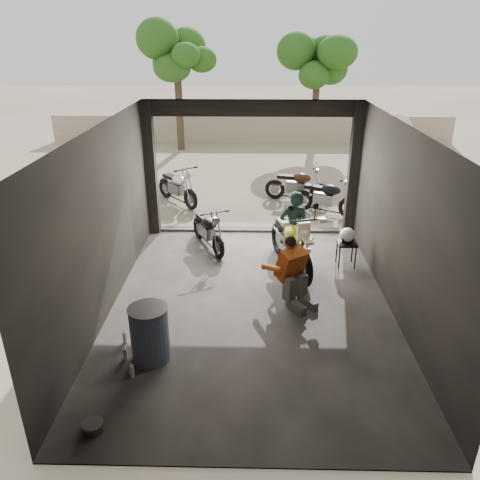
{
  "coord_description": "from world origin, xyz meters",
  "views": [
    {
      "loc": [
        -0.03,
        -7.31,
        4.53
      ],
      "look_at": [
        -0.21,
        0.6,
        1.04
      ],
      "focal_mm": 35.0,
      "sensor_mm": 36.0,
      "label": 1
    }
  ],
  "objects_px": {
    "main_bike": "(291,239)",
    "helmet": "(347,235)",
    "outside_bike_b": "(297,182)",
    "outside_bike_c": "(326,195)",
    "outside_bike_a": "(177,184)",
    "mechanic": "(296,274)",
    "rider": "(294,229)",
    "stool": "(347,246)",
    "oil_drum": "(150,334)",
    "sign_post": "(393,147)",
    "left_bike": "(208,227)"
  },
  "relations": [
    {
      "from": "stool",
      "to": "helmet",
      "type": "height_order",
      "value": "helmet"
    },
    {
      "from": "mechanic",
      "to": "helmet",
      "type": "height_order",
      "value": "mechanic"
    },
    {
      "from": "outside_bike_a",
      "to": "sign_post",
      "type": "relative_size",
      "value": 0.63
    },
    {
      "from": "outside_bike_a",
      "to": "helmet",
      "type": "xyz_separation_m",
      "value": [
        4.13,
        -3.9,
        0.13
      ]
    },
    {
      "from": "outside_bike_b",
      "to": "outside_bike_c",
      "type": "xyz_separation_m",
      "value": [
        0.67,
        -1.13,
        0.01
      ]
    },
    {
      "from": "main_bike",
      "to": "sign_post",
      "type": "relative_size",
      "value": 0.75
    },
    {
      "from": "outside_bike_c",
      "to": "outside_bike_a",
      "type": "bearing_deg",
      "value": 107.43
    },
    {
      "from": "left_bike",
      "to": "mechanic",
      "type": "relative_size",
      "value": 1.22
    },
    {
      "from": "rider",
      "to": "stool",
      "type": "xyz_separation_m",
      "value": [
        1.12,
        -0.02,
        -0.35
      ]
    },
    {
      "from": "main_bike",
      "to": "rider",
      "type": "bearing_deg",
      "value": 54.27
    },
    {
      "from": "oil_drum",
      "to": "rider",
      "type": "bearing_deg",
      "value": 53.46
    },
    {
      "from": "mechanic",
      "to": "stool",
      "type": "bearing_deg",
      "value": 17.44
    },
    {
      "from": "mechanic",
      "to": "outside_bike_b",
      "type": "bearing_deg",
      "value": 49.65
    },
    {
      "from": "main_bike",
      "to": "outside_bike_b",
      "type": "bearing_deg",
      "value": 67.98
    },
    {
      "from": "main_bike",
      "to": "outside_bike_c",
      "type": "bearing_deg",
      "value": 54.69
    },
    {
      "from": "main_bike",
      "to": "sign_post",
      "type": "xyz_separation_m",
      "value": [
        2.86,
        3.41,
        1.17
      ]
    },
    {
      "from": "main_bike",
      "to": "outside_bike_b",
      "type": "distance_m",
      "value": 4.42
    },
    {
      "from": "outside_bike_a",
      "to": "helmet",
      "type": "bearing_deg",
      "value": -84.09
    },
    {
      "from": "outside_bike_c",
      "to": "sign_post",
      "type": "height_order",
      "value": "sign_post"
    },
    {
      "from": "outside_bike_c",
      "to": "oil_drum",
      "type": "height_order",
      "value": "outside_bike_c"
    },
    {
      "from": "outside_bike_a",
      "to": "helmet",
      "type": "distance_m",
      "value": 5.68
    },
    {
      "from": "outside_bike_c",
      "to": "oil_drum",
      "type": "xyz_separation_m",
      "value": [
        -3.51,
        -6.31,
        -0.13
      ]
    },
    {
      "from": "outside_bike_a",
      "to": "left_bike",
      "type": "bearing_deg",
      "value": -110.12
    },
    {
      "from": "left_bike",
      "to": "outside_bike_a",
      "type": "height_order",
      "value": "outside_bike_a"
    },
    {
      "from": "outside_bike_a",
      "to": "rider",
      "type": "distance_m",
      "value": 4.95
    },
    {
      "from": "left_bike",
      "to": "oil_drum",
      "type": "height_order",
      "value": "left_bike"
    },
    {
      "from": "left_bike",
      "to": "main_bike",
      "type": "bearing_deg",
      "value": -56.01
    },
    {
      "from": "outside_bike_a",
      "to": "main_bike",
      "type": "bearing_deg",
      "value": -94.78
    },
    {
      "from": "rider",
      "to": "main_bike",
      "type": "bearing_deg",
      "value": 65.39
    },
    {
      "from": "left_bike",
      "to": "rider",
      "type": "bearing_deg",
      "value": -51.32
    },
    {
      "from": "helmet",
      "to": "outside_bike_b",
      "type": "bearing_deg",
      "value": 118.82
    },
    {
      "from": "rider",
      "to": "mechanic",
      "type": "relative_size",
      "value": 1.33
    },
    {
      "from": "stool",
      "to": "sign_post",
      "type": "xyz_separation_m",
      "value": [
        1.68,
        3.27,
        1.37
      ]
    },
    {
      "from": "outside_bike_c",
      "to": "mechanic",
      "type": "distance_m",
      "value": 4.84
    },
    {
      "from": "outside_bike_b",
      "to": "oil_drum",
      "type": "distance_m",
      "value": 7.96
    },
    {
      "from": "oil_drum",
      "to": "left_bike",
      "type": "bearing_deg",
      "value": 82.78
    },
    {
      "from": "helmet",
      "to": "sign_post",
      "type": "distance_m",
      "value": 3.82
    },
    {
      "from": "main_bike",
      "to": "helmet",
      "type": "bearing_deg",
      "value": -6.88
    },
    {
      "from": "outside_bike_c",
      "to": "oil_drum",
      "type": "bearing_deg",
      "value": 179.39
    },
    {
      "from": "oil_drum",
      "to": "sign_post",
      "type": "relative_size",
      "value": 0.33
    },
    {
      "from": "outside_bike_a",
      "to": "outside_bike_c",
      "type": "height_order",
      "value": "outside_bike_a"
    },
    {
      "from": "outside_bike_a",
      "to": "outside_bike_b",
      "type": "height_order",
      "value": "outside_bike_a"
    },
    {
      "from": "outside_bike_b",
      "to": "rider",
      "type": "xyz_separation_m",
      "value": [
        -0.46,
        -4.23,
        0.27
      ]
    },
    {
      "from": "helmet",
      "to": "rider",
      "type": "bearing_deg",
      "value": -159.31
    },
    {
      "from": "helmet",
      "to": "mechanic",
      "type": "bearing_deg",
      "value": -106.89
    },
    {
      "from": "rider",
      "to": "oil_drum",
      "type": "distance_m",
      "value": 4.01
    },
    {
      "from": "main_bike",
      "to": "outside_bike_c",
      "type": "relative_size",
      "value": 1.2
    },
    {
      "from": "outside_bike_a",
      "to": "mechanic",
      "type": "bearing_deg",
      "value": -102.69
    },
    {
      "from": "outside_bike_b",
      "to": "outside_bike_c",
      "type": "height_order",
      "value": "outside_bike_c"
    },
    {
      "from": "main_bike",
      "to": "oil_drum",
      "type": "bearing_deg",
      "value": -142.45
    }
  ]
}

